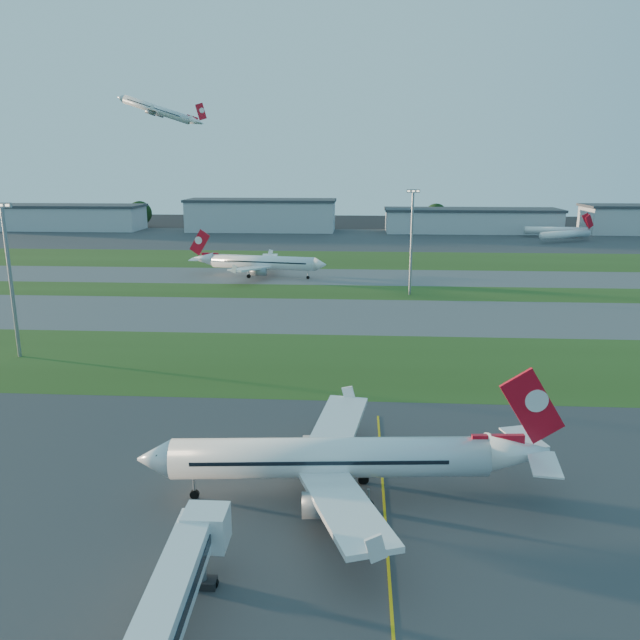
# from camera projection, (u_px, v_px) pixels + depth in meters

# --- Properties ---
(ground) EXTENTS (700.00, 700.00, 0.00)m
(ground) POSITION_uv_depth(u_px,v_px,m) (328.00, 556.00, 52.10)
(ground) COLOR black
(ground) RESTS_ON ground
(apron_near) EXTENTS (300.00, 70.00, 0.01)m
(apron_near) POSITION_uv_depth(u_px,v_px,m) (328.00, 556.00, 52.10)
(apron_near) COLOR #333335
(apron_near) RESTS_ON ground
(grass_strip_a) EXTENTS (300.00, 34.00, 0.01)m
(grass_strip_a) POSITION_uv_depth(u_px,v_px,m) (344.00, 363.00, 102.42)
(grass_strip_a) COLOR #2C4517
(grass_strip_a) RESTS_ON ground
(taxiway_a) EXTENTS (300.00, 32.00, 0.01)m
(taxiway_a) POSITION_uv_depth(u_px,v_px,m) (348.00, 315.00, 134.36)
(taxiway_a) COLOR #515154
(taxiway_a) RESTS_ON ground
(grass_strip_b) EXTENTS (300.00, 18.00, 0.01)m
(grass_strip_b) POSITION_uv_depth(u_px,v_px,m) (350.00, 292.00, 158.55)
(grass_strip_b) COLOR #2C4517
(grass_strip_b) RESTS_ON ground
(taxiway_b) EXTENTS (300.00, 26.00, 0.01)m
(taxiway_b) POSITION_uv_depth(u_px,v_px,m) (351.00, 277.00, 179.84)
(taxiway_b) COLOR #515154
(taxiway_b) RESTS_ON ground
(grass_strip_c) EXTENTS (300.00, 40.00, 0.01)m
(grass_strip_c) POSITION_uv_depth(u_px,v_px,m) (352.00, 260.00, 211.77)
(grass_strip_c) COLOR #2C4517
(grass_strip_c) RESTS_ON ground
(apron_far) EXTENTS (400.00, 80.00, 0.01)m
(apron_far) POSITION_uv_depth(u_px,v_px,m) (354.00, 239.00, 269.84)
(apron_far) COLOR #333335
(apron_far) RESTS_ON ground
(yellow_line) EXTENTS (0.25, 60.00, 0.02)m
(yellow_line) POSITION_uv_depth(u_px,v_px,m) (388.00, 559.00, 51.80)
(yellow_line) COLOR gold
(yellow_line) RESTS_ON ground
(airliner_parked) EXTENTS (37.90, 32.06, 11.83)m
(airliner_parked) POSITION_uv_depth(u_px,v_px,m) (333.00, 459.00, 60.29)
(airliner_parked) COLOR white
(airliner_parked) RESTS_ON ground
(airliner_taxiing) EXTENTS (37.70, 31.72, 11.84)m
(airliner_taxiing) POSITION_uv_depth(u_px,v_px,m) (262.00, 263.00, 178.70)
(airliner_taxiing) COLOR white
(airliner_taxiing) RESTS_ON ground
(airliner_departing) EXTENTS (34.08, 28.95, 10.64)m
(airliner_departing) POSITION_uv_depth(u_px,v_px,m) (158.00, 110.00, 250.86)
(airliner_departing) COLOR white
(mini_jet_near) EXTENTS (25.88, 15.35, 9.48)m
(mini_jet_near) POSITION_uv_depth(u_px,v_px,m) (566.00, 234.00, 258.15)
(mini_jet_near) COLOR white
(mini_jet_near) RESTS_ON ground
(mini_jet_far) EXTENTS (28.64, 5.28, 9.48)m
(mini_jet_far) POSITION_uv_depth(u_px,v_px,m) (556.00, 230.00, 273.56)
(mini_jet_far) COLOR white
(mini_jet_far) RESTS_ON ground
(light_mast_west) EXTENTS (3.20, 0.70, 25.80)m
(light_mast_west) POSITION_uv_depth(u_px,v_px,m) (10.00, 271.00, 102.15)
(light_mast_west) COLOR gray
(light_mast_west) RESTS_ON ground
(light_mast_centre) EXTENTS (3.20, 0.70, 25.80)m
(light_mast_centre) POSITION_uv_depth(u_px,v_px,m) (412.00, 235.00, 152.08)
(light_mast_centre) COLOR gray
(light_mast_centre) RESTS_ON ground
(hangar_far_west) EXTENTS (91.80, 23.00, 12.20)m
(hangar_far_west) POSITION_uv_depth(u_px,v_px,m) (50.00, 217.00, 306.50)
(hangar_far_west) COLOR #9FA2A7
(hangar_far_west) RESTS_ON ground
(hangar_west) EXTENTS (71.40, 23.00, 15.20)m
(hangar_west) POSITION_uv_depth(u_px,v_px,m) (261.00, 215.00, 299.74)
(hangar_west) COLOR #9FA2A7
(hangar_west) RESTS_ON ground
(hangar_east) EXTENTS (81.60, 23.00, 11.20)m
(hangar_east) POSITION_uv_depth(u_px,v_px,m) (471.00, 220.00, 294.14)
(hangar_east) COLOR #9FA2A7
(hangar_east) RESTS_ON ground
(tree_west) EXTENTS (12.10, 12.10, 13.20)m
(tree_west) POSITION_uv_depth(u_px,v_px,m) (140.00, 213.00, 318.34)
(tree_west) COLOR black
(tree_west) RESTS_ON ground
(tree_mid_west) EXTENTS (9.90, 9.90, 10.80)m
(tree_mid_west) POSITION_uv_depth(u_px,v_px,m) (315.00, 217.00, 309.30)
(tree_mid_west) COLOR black
(tree_mid_west) RESTS_ON ground
(tree_mid_east) EXTENTS (11.55, 11.55, 12.60)m
(tree_mid_east) POSITION_uv_depth(u_px,v_px,m) (436.00, 215.00, 308.32)
(tree_mid_east) COLOR black
(tree_mid_east) RESTS_ON ground
(tree_east) EXTENTS (10.45, 10.45, 11.40)m
(tree_east) POSITION_uv_depth(u_px,v_px,m) (592.00, 218.00, 301.97)
(tree_east) COLOR black
(tree_east) RESTS_ON ground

